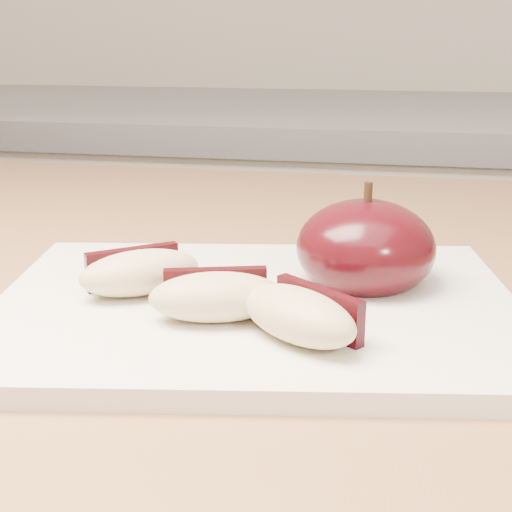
# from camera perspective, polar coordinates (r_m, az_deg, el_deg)

# --- Properties ---
(back_cabinet) EXTENTS (2.40, 0.62, 0.94)m
(back_cabinet) POSITION_cam_1_polar(r_m,az_deg,el_deg) (1.31, 7.88, -8.99)
(back_cabinet) COLOR silver
(back_cabinet) RESTS_ON ground
(cutting_board) EXTENTS (0.32, 0.26, 0.01)m
(cutting_board) POSITION_cam_1_polar(r_m,az_deg,el_deg) (0.40, 0.00, -4.23)
(cutting_board) COLOR silver
(cutting_board) RESTS_ON island_counter
(apple_half) EXTENTS (0.10, 0.10, 0.07)m
(apple_half) POSITION_cam_1_polar(r_m,az_deg,el_deg) (0.42, 8.75, 0.62)
(apple_half) COLOR black
(apple_half) RESTS_ON cutting_board
(apple_wedge_a) EXTENTS (0.07, 0.07, 0.03)m
(apple_wedge_a) POSITION_cam_1_polar(r_m,az_deg,el_deg) (0.41, -9.32, -1.26)
(apple_wedge_a) COLOR tan
(apple_wedge_a) RESTS_ON cutting_board
(apple_wedge_b) EXTENTS (0.08, 0.05, 0.03)m
(apple_wedge_b) POSITION_cam_1_polar(r_m,az_deg,el_deg) (0.37, -3.20, -3.20)
(apple_wedge_b) COLOR tan
(apple_wedge_b) RESTS_ON cutting_board
(apple_wedge_c) EXTENTS (0.07, 0.07, 0.03)m
(apple_wedge_c) POSITION_cam_1_polar(r_m,az_deg,el_deg) (0.34, 3.56, -4.69)
(apple_wedge_c) COLOR tan
(apple_wedge_c) RESTS_ON cutting_board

